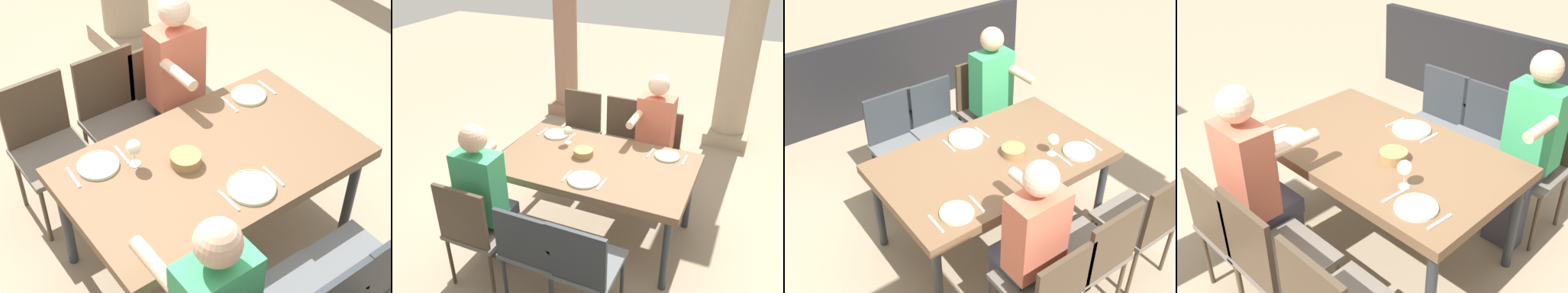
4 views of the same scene
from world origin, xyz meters
The scene contains 23 objects.
ground_plane centered at (0.00, 0.00, 0.00)m, with size 16.00×16.00×0.00m, color gray.
dining_table centered at (0.00, 0.00, 0.69)m, with size 1.63×0.98×0.75m.
chair_west_north centered at (-0.59, 0.91, 0.54)m, with size 0.44×0.44×0.93m.
chair_west_south centered at (-0.59, -0.91, 0.55)m, with size 0.44×0.44×0.95m.
chair_mid_north centered at (-0.09, 0.91, 0.54)m, with size 0.44×0.44×0.92m.
chair_mid_south centered at (-0.09, -0.91, 0.53)m, with size 0.44×0.44×0.89m.
chair_east_north centered at (0.29, 0.91, 0.50)m, with size 0.44×0.44×0.85m.
chair_east_south centered at (0.29, -0.91, 0.52)m, with size 0.44×0.44×0.89m.
diner_woman_green centered at (0.29, 0.71, 0.70)m, with size 0.35×0.49×1.31m.
diner_man_white centered at (-0.59, -0.73, 0.71)m, with size 0.35×0.49×1.32m.
stone_column_near centered at (-1.46, 2.38, 1.48)m, with size 0.42×0.42×3.00m.
stone_column_centre centered at (0.85, 2.38, 1.40)m, with size 0.54×0.54×2.86m.
plate_0 centered at (-0.53, 0.31, 0.76)m, with size 0.23×0.23×0.02m.
wine_glass_0 centered at (-0.36, 0.21, 0.87)m, with size 0.08×0.08×0.16m.
fork_0 centered at (-0.68, 0.31, 0.76)m, with size 0.02×0.17×0.01m, color silver.
spoon_0 centered at (-0.38, 0.31, 0.76)m, with size 0.02×0.17×0.01m, color silver.
plate_1 centered at (0.02, -0.30, 0.76)m, with size 0.26×0.26×0.02m.
fork_1 centered at (-0.13, -0.30, 0.76)m, with size 0.02×0.17×0.01m, color silver.
spoon_1 centered at (0.17, -0.30, 0.76)m, with size 0.02×0.17×0.01m, color silver.
plate_2 centered at (0.53, 0.32, 0.76)m, with size 0.22×0.22×0.02m.
fork_2 centered at (0.38, 0.32, 0.76)m, with size 0.02×0.17×0.01m, color silver.
spoon_2 centered at (0.68, 0.32, 0.76)m, with size 0.02×0.17×0.01m, color silver.
bread_basket centered at (-0.14, 0.05, 0.78)m, with size 0.17×0.17×0.06m, color #9E7547.
Camera 2 is at (1.17, -2.81, 2.55)m, focal length 38.71 mm.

